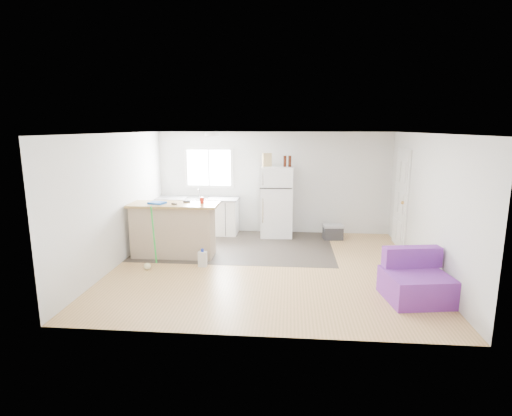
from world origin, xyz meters
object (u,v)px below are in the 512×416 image
Objects in this scene: kitchen_cabinets at (198,215)px; red_cup at (202,200)px; mop at (149,256)px; cleaner_jug at (203,259)px; blue_tray at (157,203)px; bottle_right at (290,161)px; bottle_left at (285,161)px; cooler at (333,232)px; cardboard_box at (267,160)px; refrigerator at (276,202)px; purple_seat at (415,282)px; peninsula at (173,230)px.

red_cup is at bearing -73.24° from kitchen_cabinets.
cleaner_jug is at bearing 1.84° from mop.
blue_tray is 1.20× the size of bottle_right.
bottle_left reaches higher than red_cup.
red_cup is at bearing 104.83° from cleaner_jug.
cardboard_box is (-1.52, 0.17, 1.60)m from cooler.
blue_tray is (-2.24, -1.72, 0.26)m from refrigerator.
red_cup is at bearing -126.35° from cardboard_box.
purple_seat is 4.05m from red_cup.
red_cup is at bearing -135.58° from bottle_left.
peninsula is 6.88× the size of bottle_left.
blue_tray is (-4.42, 1.63, 0.81)m from purple_seat.
red_cup is (0.79, 0.83, 0.88)m from mop.
purple_seat is 3.98× the size of bottle_right.
kitchen_cabinets is 6.47× the size of blue_tray.
bottle_right reaches higher than refrigerator.
mop is 3.77m from bottle_right.
refrigerator reaches higher than kitchen_cabinets.
mop is (-0.92, -0.20, 0.09)m from cleaner_jug.
bottle_left is (1.57, 1.54, 0.64)m from red_cup.
cooler is at bearing 42.04° from cleaner_jug.
refrigerator is (1.86, -0.05, 0.37)m from kitchen_cabinets.
mop reaches higher than blue_tray.
cardboard_box reaches higher than cooler.
bottle_right is at bearing 35.42° from peninsula.
red_cup is at bearing 35.73° from mop.
bottle_left is at bearing -25.82° from refrigerator.
cleaner_jug is at bearing -28.06° from blue_tray.
red_cup is 0.40× the size of blue_tray.
red_cup reaches higher than peninsula.
refrigerator reaches higher than mop.
peninsula is at bearing 148.75° from purple_seat.
mop is (-4.36, 0.90, -0.03)m from purple_seat.
cooler is at bearing 22.24° from mop.
red_cup is at bearing 5.52° from peninsula.
cardboard_box reaches higher than peninsula.
bottle_right is at bearing 33.41° from mop.
blue_tray is at bearing -163.09° from cooler.
cooler is (1.30, -0.20, -0.64)m from refrigerator.
mop is at bearing -135.32° from refrigerator.
kitchen_cabinets is 7.77× the size of bottle_left.
blue_tray is at bearing -146.07° from refrigerator.
kitchen_cabinets is 1.13× the size of peninsula.
bottle_right is at bearing -2.48° from cardboard_box.
bottle_left reaches higher than refrigerator.
kitchen_cabinets is 4.08× the size of cooler.
cleaner_jug is 0.95m from mop.
red_cup is 2.07m from cardboard_box.
cleaner_jug is at bearing -147.72° from cooler.
red_cup reaches higher than purple_seat.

